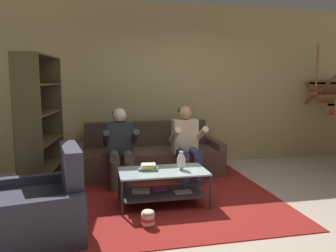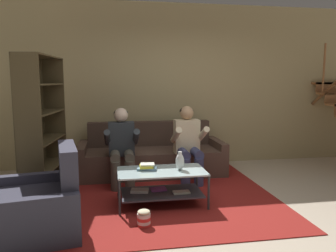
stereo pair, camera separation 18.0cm
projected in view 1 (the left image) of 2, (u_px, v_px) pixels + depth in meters
The scene contains 12 objects.
ground at pixel (207, 215), 3.78m from camera, with size 16.80×16.80×0.00m, color #C4B39C.
back_partition at pixel (164, 86), 5.97m from camera, with size 8.40×0.12×2.90m, color tan.
couch at pixel (149, 157), 5.43m from camera, with size 2.35×0.87×0.84m.
person_seated_left at pixel (120, 144), 4.78m from camera, with size 0.50×0.58×1.14m.
person_seated_right at pixel (187, 141), 4.98m from camera, with size 0.50×0.58×1.15m.
coffee_table at pixel (162, 182), 4.06m from camera, with size 1.08×0.58×0.44m.
area_rug at pixel (157, 189), 4.66m from camera, with size 3.00×3.36×0.01m.
vase at pixel (181, 161), 4.06m from camera, with size 0.11×0.11×0.23m.
book_stack at pixel (148, 167), 4.05m from camera, with size 0.26×0.19×0.08m.
bookshelf at pixel (37, 135), 4.27m from camera, with size 0.45×1.11×1.86m.
armchair at pixel (38, 209), 3.24m from camera, with size 1.07×1.08×0.89m.
popcorn_tub at pixel (148, 219), 3.45m from camera, with size 0.14×0.14×0.19m.
Camera 1 is at (-1.18, -3.43, 1.53)m, focal length 35.00 mm.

